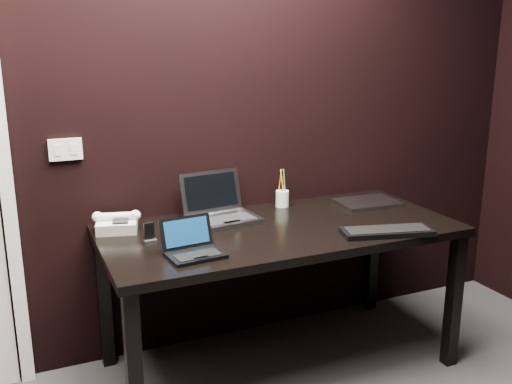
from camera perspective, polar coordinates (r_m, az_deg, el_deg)
name	(u,v)px	position (r m, az deg, el deg)	size (l,w,h in m)	color
wall_back	(192,104)	(2.89, -6.43, 8.70)	(4.00, 4.00, 0.00)	black
wall_switch	(65,149)	(2.78, -18.52, 4.06)	(0.15, 0.02, 0.10)	silver
desk	(280,242)	(2.78, 2.40, -4.99)	(1.70, 0.80, 0.74)	black
netbook	(193,248)	(2.40, -6.30, -5.62)	(0.24, 0.22, 0.15)	black
silver_laptop	(221,212)	(2.84, -3.56, -1.98)	(0.36, 0.33, 0.23)	gray
ext_keyboard	(387,231)	(2.71, 12.97, -3.86)	(0.45, 0.25, 0.03)	black
closed_laptop	(367,203)	(3.17, 11.05, -1.06)	(0.33, 0.25, 0.02)	#95959A
desk_phone	(117,223)	(2.75, -13.72, -3.03)	(0.23, 0.21, 0.11)	silver
mobile_phone	(149,236)	(2.56, -10.62, -4.31)	(0.06, 0.05, 0.09)	black
pen_cup	(282,198)	(3.07, 2.64, -0.59)	(0.07, 0.07, 0.21)	silver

